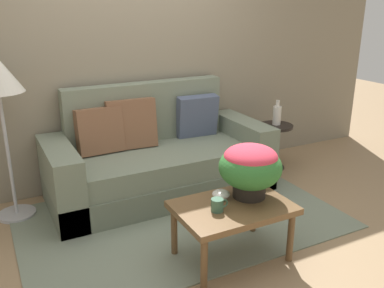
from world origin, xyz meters
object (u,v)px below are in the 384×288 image
Objects in this scene: coffee_mug at (218,205)px; table_vase at (277,115)px; couch at (157,160)px; snack_bowl at (221,194)px; coffee_table at (232,211)px; side_table at (275,138)px; potted_plant at (250,166)px.

coffee_mug is 2.06m from table_vase.
table_vase is at bearing -1.02° from couch.
snack_bowl is 1.87m from table_vase.
coffee_table is 6.33× the size of coffee_mug.
snack_bowl is at bearing -140.62° from side_table.
side_table is (1.40, 1.29, -0.02)m from coffee_table.
potted_plant is 1.75m from table_vase.
couch is 16.15× the size of snack_bowl.
snack_bowl is at bearing -140.62° from table_vase.
couch is 4.60× the size of potted_plant.
coffee_mug is 0.48× the size of table_vase.
potted_plant reaches higher than table_vase.
coffee_table is at bearing -88.53° from couch.
coffee_table is 0.16m from snack_bowl.
coffee_table is 1.78× the size of potted_plant.
table_vase is (1.45, -0.03, 0.30)m from couch.
couch is at bearing 85.27° from coffee_mug.
coffee_table is (0.03, -1.33, 0.05)m from couch.
coffee_mug is at bearing -168.09° from coffee_table.
table_vase is (1.56, 1.33, 0.15)m from coffee_mug.
coffee_mug is 0.19m from snack_bowl.
potted_plant is at bearing -134.63° from side_table.
potted_plant reaches higher than snack_bowl.
coffee_mug is 0.99× the size of snack_bowl.
side_table reaches higher than coffee_table.
side_table is 1.88× the size of table_vase.
side_table is at bearing -140.52° from table_vase.
table_vase is at bearing 45.30° from potted_plant.
snack_bowl is (0.12, 0.15, -0.01)m from coffee_mug.
couch reaches higher than coffee_table.
couch is at bearing 99.77° from potted_plant.
couch is 7.78× the size of table_vase.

